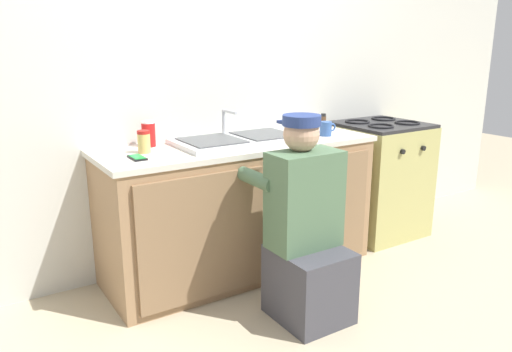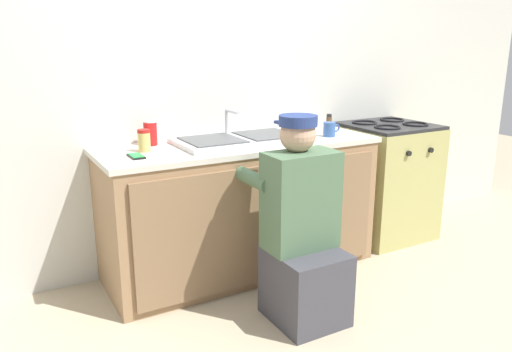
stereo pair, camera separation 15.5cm
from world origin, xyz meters
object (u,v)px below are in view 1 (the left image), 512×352
(plumber_person, at_px, (306,236))
(condiment_jar, at_px, (144,142))
(cell_phone, at_px, (137,158))
(stove_range, at_px, (378,178))
(sink_double_basin, at_px, (239,139))
(coffee_mug, at_px, (326,129))
(spice_bottle_pepper, at_px, (323,121))
(soda_cup_red, at_px, (149,134))

(plumber_person, distance_m, condiment_jar, 1.04)
(condiment_jar, bearing_deg, cell_phone, -125.96)
(stove_range, bearing_deg, sink_double_basin, 179.90)
(sink_double_basin, relative_size, stove_range, 0.90)
(stove_range, xyz_separation_m, cell_phone, (-1.94, -0.09, 0.42))
(sink_double_basin, bearing_deg, cell_phone, -172.50)
(plumber_person, xyz_separation_m, condiment_jar, (-0.61, 0.71, 0.46))
(coffee_mug, bearing_deg, cell_phone, 178.88)
(sink_double_basin, height_order, spice_bottle_pepper, sink_double_basin)
(sink_double_basin, distance_m, coffee_mug, 0.62)
(coffee_mug, distance_m, cell_phone, 1.30)
(stove_range, xyz_separation_m, soda_cup_red, (-1.77, 0.19, 0.49))
(stove_range, height_order, cell_phone, stove_range)
(stove_range, relative_size, spice_bottle_pepper, 8.44)
(condiment_jar, xyz_separation_m, cell_phone, (-0.08, -0.12, -0.06))
(stove_range, xyz_separation_m, plumber_person, (-1.25, -0.68, 0.02))
(condiment_jar, height_order, coffee_mug, condiment_jar)
(stove_range, bearing_deg, soda_cup_red, 173.98)
(condiment_jar, bearing_deg, sink_double_basin, -2.39)
(sink_double_basin, distance_m, cell_phone, 0.69)
(sink_double_basin, distance_m, stove_range, 1.33)
(cell_phone, bearing_deg, soda_cup_red, 57.91)
(coffee_mug, xyz_separation_m, cell_phone, (-1.30, 0.03, -0.04))
(stove_range, distance_m, plumber_person, 1.42)
(spice_bottle_pepper, distance_m, coffee_mug, 0.31)
(coffee_mug, bearing_deg, stove_range, 9.97)
(spice_bottle_pepper, relative_size, cell_phone, 0.75)
(condiment_jar, distance_m, coffee_mug, 1.22)
(stove_range, xyz_separation_m, spice_bottle_pepper, (-0.46, 0.14, 0.47))
(stove_range, distance_m, coffee_mug, 0.81)
(sink_double_basin, distance_m, condiment_jar, 0.61)
(cell_phone, bearing_deg, condiment_jar, 54.04)
(condiment_jar, relative_size, coffee_mug, 1.02)
(stove_range, bearing_deg, plumber_person, -151.29)
(stove_range, xyz_separation_m, condiment_jar, (-1.86, 0.03, 0.48))
(stove_range, xyz_separation_m, coffee_mug, (-0.65, -0.11, 0.47))
(sink_double_basin, relative_size, plumber_person, 0.72)
(sink_double_basin, xyz_separation_m, spice_bottle_pepper, (0.79, 0.14, 0.03))
(stove_range, relative_size, plumber_person, 0.80)
(condiment_jar, bearing_deg, coffee_mug, -6.64)
(spice_bottle_pepper, xyz_separation_m, soda_cup_red, (-1.31, 0.05, 0.02))
(stove_range, relative_size, cell_phone, 6.33)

